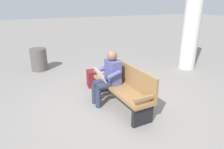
% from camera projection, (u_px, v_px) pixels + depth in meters
% --- Properties ---
extents(ground_plane, '(40.00, 40.00, 0.00)m').
position_uv_depth(ground_plane, '(121.00, 106.00, 4.54)').
color(ground_plane, gray).
extents(bench_near, '(1.84, 0.69, 0.90)m').
position_uv_depth(bench_near, '(124.00, 86.00, 4.41)').
color(bench_near, olive).
rests_on(bench_near, ground).
extents(person_seated, '(0.60, 0.60, 1.18)m').
position_uv_depth(person_seated, '(108.00, 76.00, 4.47)').
color(person_seated, '#474C84').
rests_on(person_seated, ground).
extents(backpack, '(0.31, 0.28, 0.44)m').
position_uv_depth(backpack, '(92.00, 79.00, 5.44)').
color(backpack, maroon).
rests_on(backpack, ground).
extents(support_pillar, '(0.51, 0.51, 3.08)m').
position_uv_depth(support_pillar, '(192.00, 20.00, 6.37)').
color(support_pillar, beige).
rests_on(support_pillar, ground).
extents(trash_bin, '(0.51, 0.51, 0.70)m').
position_uv_depth(trash_bin, '(39.00, 59.00, 6.60)').
color(trash_bin, '#514C47').
rests_on(trash_bin, ground).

